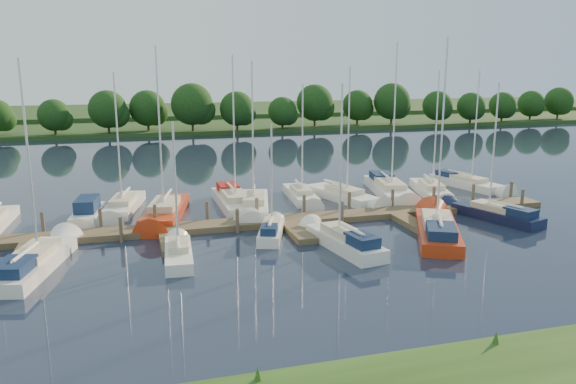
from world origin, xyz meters
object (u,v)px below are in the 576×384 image
object	(u,v)px
sailboat_n_5	(254,208)
sailboat_s_2	(271,232)
dock	(289,223)
motorboat	(88,215)

from	to	relation	value
sailboat_n_5	sailboat_s_2	xyz separation A→B (m)	(-0.31, -6.51, 0.04)
dock	sailboat_n_5	distance (m)	4.73
sailboat_n_5	motorboat	bearing A→B (deg)	9.98
sailboat_s_2	motorboat	bearing A→B (deg)	167.57
motorboat	sailboat_n_5	bearing A→B (deg)	-176.12
sailboat_n_5	sailboat_s_2	bearing A→B (deg)	100.46
dock	motorboat	bearing A→B (deg)	158.43
dock	sailboat_s_2	world-z (taller)	sailboat_s_2
motorboat	sailboat_s_2	world-z (taller)	sailboat_s_2
dock	sailboat_n_5	world-z (taller)	sailboat_n_5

